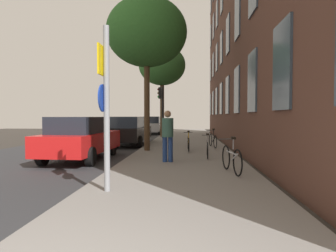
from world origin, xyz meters
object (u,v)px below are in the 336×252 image
object	(u,v)px
traffic_light	(161,103)
car_1	(129,131)
car_0	(81,138)
car_2	(153,125)
pedestrian_0	(168,133)
bicycle_2	(188,143)
tree_far	(162,66)
tree_near	(147,33)
bicycle_1	(207,148)
sign_post	(105,100)
bicycle_3	(213,140)
bicycle_0	(232,158)

from	to	relation	value
traffic_light	car_1	bearing A→B (deg)	-108.70
car_0	car_2	world-z (taller)	same
pedestrian_0	bicycle_2	bearing A→B (deg)	77.88
pedestrian_0	car_1	size ratio (longest dim) A/B	0.38
bicycle_2	car_2	world-z (taller)	car_2
tree_far	car_2	xyz separation A→B (m)	(-1.34, 5.14, -4.60)
bicycle_2	car_1	world-z (taller)	car_1
car_0	tree_near	bearing A→B (deg)	47.60
bicycle_1	car_2	xyz separation A→B (m)	(-4.04, 16.13, 0.37)
traffic_light	tree_far	world-z (taller)	tree_far
bicycle_2	traffic_light	bearing A→B (deg)	104.28
sign_post	bicycle_1	bearing A→B (deg)	64.99
tree_far	bicycle_3	size ratio (longest dim) A/B	4.11
car_0	car_1	world-z (taller)	same
car_1	pedestrian_0	bearing A→B (deg)	-68.07
car_0	car_2	distance (m)	16.48
traffic_light	bicycle_1	distance (m)	10.18
bicycle_2	pedestrian_0	world-z (taller)	pedestrian_0
car_2	tree_near	bearing A→B (deg)	-84.07
bicycle_3	car_2	distance (m)	13.33
bicycle_0	bicycle_2	distance (m)	5.14
bicycle_3	pedestrian_0	world-z (taller)	pedestrian_0
bicycle_1	pedestrian_0	distance (m)	1.97
bicycle_2	pedestrian_0	bearing A→B (deg)	-102.12
bicycle_3	bicycle_1	bearing A→B (deg)	-97.82
car_0	car_2	size ratio (longest dim) A/B	0.99
sign_post	pedestrian_0	world-z (taller)	sign_post
bicycle_1	car_0	size ratio (longest dim) A/B	0.38
tree_far	bicycle_1	xyz separation A→B (m)	(2.70, -10.99, -4.97)
traffic_light	bicycle_0	distance (m)	13.12
car_0	car_2	bearing A→B (deg)	87.57
traffic_light	bicycle_3	xyz separation A→B (m)	(3.13, -5.99, -2.12)
bicycle_0	bicycle_3	size ratio (longest dim) A/B	1.01
bicycle_1	tree_far	bearing A→B (deg)	103.78
tree_near	car_0	world-z (taller)	tree_near
bicycle_1	car_2	bearing A→B (deg)	104.05
bicycle_3	pedestrian_0	distance (m)	5.22
traffic_light	car_0	distance (m)	10.30
car_0	car_2	xyz separation A→B (m)	(0.70, 16.46, -0.00)
bicycle_1	bicycle_3	xyz separation A→B (m)	(0.49, 3.60, 0.01)
tree_far	bicycle_3	world-z (taller)	tree_far
tree_near	car_1	world-z (taller)	tree_near
car_2	tree_far	bearing A→B (deg)	-75.38
tree_near	tree_far	distance (m)	8.96
car_1	tree_far	bearing A→B (deg)	76.29
tree_far	car_1	xyz separation A→B (m)	(-1.37, -5.62, -4.59)
bicycle_1	bicycle_3	size ratio (longest dim) A/B	0.99
bicycle_1	traffic_light	bearing A→B (deg)	105.38
sign_post	traffic_light	world-z (taller)	traffic_light
car_0	tree_far	bearing A→B (deg)	79.79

